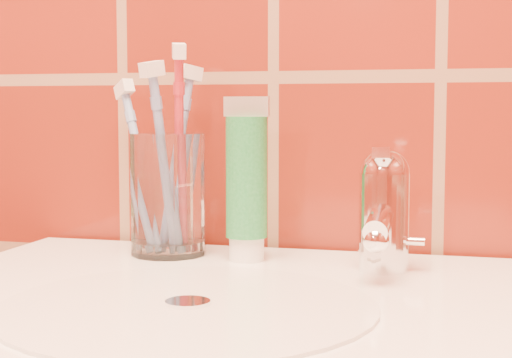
# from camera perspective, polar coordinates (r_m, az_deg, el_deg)

# --- Properties ---
(glass_tumbler) EXTENTS (0.08, 0.08, 0.13)m
(glass_tumbler) POSITION_cam_1_polar(r_m,az_deg,el_deg) (0.84, -6.39, -1.12)
(glass_tumbler) COLOR white
(glass_tumbler) RESTS_ON pedestal_sink
(toothpaste_tube) EXTENTS (0.05, 0.04, 0.17)m
(toothpaste_tube) POSITION_cam_1_polar(r_m,az_deg,el_deg) (0.80, -0.69, -0.40)
(toothpaste_tube) COLOR white
(toothpaste_tube) RESTS_ON pedestal_sink
(faucet) EXTENTS (0.05, 0.11, 0.12)m
(faucet) POSITION_cam_1_polar(r_m,az_deg,el_deg) (0.76, 9.26, -1.95)
(faucet) COLOR white
(faucet) RESTS_ON pedestal_sink
(toothbrush_0) EXTENTS (0.07, 0.09, 0.23)m
(toothbrush_0) POSITION_cam_1_polar(r_m,az_deg,el_deg) (0.83, -5.62, 1.91)
(toothbrush_0) COLOR #B02531
(toothbrush_0) RESTS_ON glass_tumbler
(toothbrush_1) EXTENTS (0.09, 0.10, 0.22)m
(toothbrush_1) POSITION_cam_1_polar(r_m,az_deg,el_deg) (0.86, -5.75, 1.38)
(toothbrush_1) COLOR #7B99DC
(toothbrush_1) RESTS_ON glass_tumbler
(toothbrush_2) EXTENTS (0.16, 0.16, 0.21)m
(toothbrush_2) POSITION_cam_1_polar(r_m,az_deg,el_deg) (0.87, -8.31, 0.83)
(toothbrush_2) COLOR #7899D5
(toothbrush_2) RESTS_ON glass_tumbler
(toothbrush_3) EXTENTS (0.07, 0.09, 0.22)m
(toothbrush_3) POSITION_cam_1_polar(r_m,az_deg,el_deg) (0.82, -6.70, 1.25)
(toothbrush_3) COLOR #728DCA
(toothbrush_3) RESTS_ON glass_tumbler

